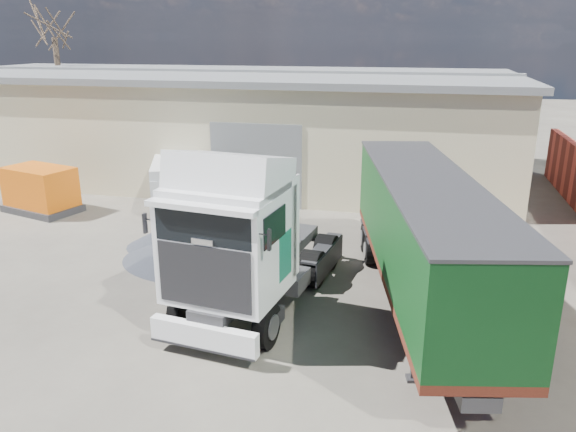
% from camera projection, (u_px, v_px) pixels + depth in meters
% --- Properties ---
extents(ground, '(120.00, 120.00, 0.00)m').
position_uv_depth(ground, '(223.00, 317.00, 14.75)').
color(ground, black).
rests_on(ground, ground).
extents(warehouse, '(30.60, 12.60, 5.42)m').
position_uv_depth(warehouse, '(216.00, 122.00, 30.08)').
color(warehouse, '#B9B08E').
rests_on(warehouse, ground).
extents(bare_tree, '(4.00, 4.00, 9.60)m').
position_uv_depth(bare_tree, '(52.00, 22.00, 34.81)').
color(bare_tree, '#382B21').
rests_on(bare_tree, ground).
extents(tractor_unit, '(3.50, 7.22, 4.64)m').
position_uv_depth(tractor_unit, '(244.00, 247.00, 14.27)').
color(tractor_unit, black).
rests_on(tractor_unit, ground).
extents(box_trailer, '(4.49, 11.09, 3.61)m').
position_uv_depth(box_trailer, '(424.00, 230.00, 14.73)').
color(box_trailer, '#2D2D30').
rests_on(box_trailer, ground).
extents(panel_van, '(3.80, 5.48, 2.07)m').
position_uv_depth(panel_van, '(179.00, 181.00, 24.25)').
color(panel_van, black).
rests_on(panel_van, ground).
extents(orange_skip, '(3.43, 2.65, 1.89)m').
position_uv_depth(orange_skip, '(41.00, 192.00, 23.48)').
color(orange_skip, '#2D2D30').
rests_on(orange_skip, ground).
extents(gravel_heap, '(5.63, 5.29, 1.01)m').
position_uv_depth(gravel_heap, '(191.00, 247.00, 18.43)').
color(gravel_heap, black).
rests_on(gravel_heap, ground).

